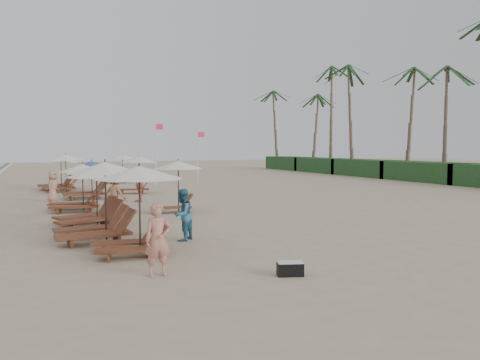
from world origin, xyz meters
name	(u,v)px	position (x,y,z in m)	size (l,w,h in m)	color
ground	(271,226)	(0.00, 0.00, 0.00)	(160.00, 160.00, 0.00)	tan
shrub_hedge	(428,172)	(22.00, 14.50, 0.80)	(3.20, 53.00, 1.60)	#193D1C
palm_row	(421,61)	(21.91, 15.40, 9.91)	(7.00, 52.00, 12.30)	brown
lounger_station_0	(133,204)	(-5.39, -2.48, 1.32)	(2.51, 2.38, 2.33)	brown
lounger_station_1	(96,204)	(-6.06, -0.18, 1.10)	(2.74, 2.28, 2.38)	brown
lounger_station_2	(89,198)	(-5.97, 2.76, 0.98)	(2.72, 2.62, 2.09)	brown
lounger_station_3	(76,190)	(-6.07, 7.00, 0.95)	(2.60, 2.35, 2.07)	brown
lounger_station_4	(86,182)	(-5.16, 12.12, 0.92)	(2.67, 2.10, 2.06)	brown
lounger_station_5	(63,172)	(-6.10, 16.87, 1.24)	(2.58, 2.35, 2.36)	brown
lounger_station_6	(57,173)	(-6.33, 18.99, 1.07)	(2.76, 2.38, 2.15)	brown
inland_station_0	(176,178)	(-2.11, 4.97, 1.49)	(2.54, 2.24, 2.22)	brown
inland_station_1	(136,171)	(-2.03, 14.04, 1.36)	(2.75, 2.24, 2.22)	brown
inland_station_2	(120,167)	(-1.56, 22.96, 1.28)	(2.85, 2.24, 2.22)	brown
beachgoer_near	(158,240)	(-5.32, -4.86, 0.80)	(0.59, 0.38, 1.61)	tan
beachgoer_mid_a	(182,215)	(-3.69, -1.28, 0.79)	(0.76, 0.60, 1.57)	#2E6A8B
beachgoer_mid_b	(115,195)	(-4.70, 5.03, 0.85)	(1.10, 0.63, 1.71)	#976B4C
beachgoer_far_a	(139,185)	(-2.80, 9.38, 0.89)	(1.04, 0.43, 1.78)	#D26354
beachgoer_far_b	(53,187)	(-6.90, 11.27, 0.78)	(0.77, 0.50, 1.57)	tan
duffel_bag	(290,268)	(-2.66, -6.01, 0.16)	(0.63, 0.45, 0.32)	black
flag_pole_near	(156,150)	(0.43, 19.01, 2.59)	(0.59, 0.08, 4.69)	silver
flag_pole_far	(198,153)	(3.95, 19.98, 2.34)	(0.60, 0.08, 4.19)	silver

